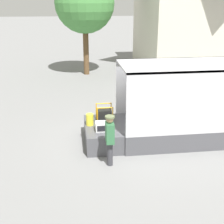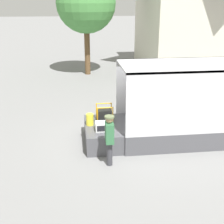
{
  "view_description": "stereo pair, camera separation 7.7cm",
  "coord_description": "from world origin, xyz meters",
  "px_view_note": "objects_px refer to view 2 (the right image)",
  "views": [
    {
      "loc": [
        -1.59,
        -10.05,
        4.88
      ],
      "look_at": [
        -0.32,
        -0.2,
        1.22
      ],
      "focal_mm": 50.0,
      "sensor_mm": 36.0,
      "label": 1
    },
    {
      "loc": [
        -1.51,
        -10.06,
        4.88
      ],
      "look_at": [
        -0.32,
        -0.2,
        1.22
      ],
      "focal_mm": 50.0,
      "sensor_mm": 36.0,
      "label": 2
    }
  ],
  "objects_px": {
    "orange_bucket": "(90,120)",
    "worker_person": "(109,136)",
    "microwave": "(103,126)",
    "street_tree": "(86,3)",
    "portable_generator": "(105,115)"
  },
  "relations": [
    {
      "from": "microwave",
      "to": "portable_generator",
      "type": "relative_size",
      "value": 0.81
    },
    {
      "from": "portable_generator",
      "to": "worker_person",
      "type": "distance_m",
      "value": 2.0
    },
    {
      "from": "microwave",
      "to": "orange_bucket",
      "type": "relative_size",
      "value": 1.21
    },
    {
      "from": "worker_person",
      "to": "microwave",
      "type": "bearing_deg",
      "value": 94.69
    },
    {
      "from": "street_tree",
      "to": "worker_person",
      "type": "bearing_deg",
      "value": -89.62
    },
    {
      "from": "worker_person",
      "to": "street_tree",
      "type": "xyz_separation_m",
      "value": [
        -0.08,
        12.28,
        3.55
      ]
    },
    {
      "from": "microwave",
      "to": "worker_person",
      "type": "bearing_deg",
      "value": -85.31
    },
    {
      "from": "orange_bucket",
      "to": "worker_person",
      "type": "relative_size",
      "value": 0.25
    },
    {
      "from": "orange_bucket",
      "to": "street_tree",
      "type": "relative_size",
      "value": 0.06
    },
    {
      "from": "orange_bucket",
      "to": "street_tree",
      "type": "xyz_separation_m",
      "value": [
        0.42,
        10.59,
        3.66
      ]
    },
    {
      "from": "microwave",
      "to": "orange_bucket",
      "type": "height_order",
      "value": "orange_bucket"
    },
    {
      "from": "microwave",
      "to": "orange_bucket",
      "type": "xyz_separation_m",
      "value": [
        -0.4,
        0.52,
        0.06
      ]
    },
    {
      "from": "orange_bucket",
      "to": "worker_person",
      "type": "bearing_deg",
      "value": -73.45
    },
    {
      "from": "portable_generator",
      "to": "worker_person",
      "type": "bearing_deg",
      "value": -91.87
    },
    {
      "from": "microwave",
      "to": "street_tree",
      "type": "bearing_deg",
      "value": 89.93
    }
  ]
}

